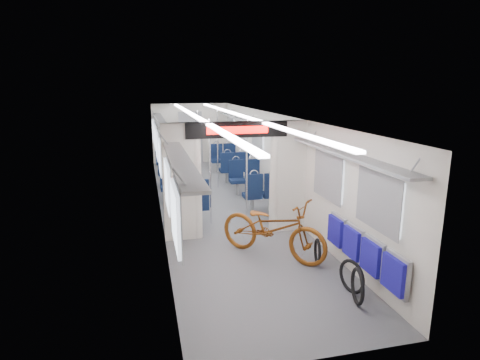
{
  "coord_description": "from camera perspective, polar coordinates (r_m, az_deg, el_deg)",
  "views": [
    {
      "loc": [
        -1.74,
        -9.59,
        2.99
      ],
      "look_at": [
        0.14,
        -1.72,
        1.07
      ],
      "focal_mm": 30.0,
      "sensor_mm": 36.0,
      "label": 1
    }
  ],
  "objects": [
    {
      "name": "bicycle",
      "position": [
        7.12,
        4.68,
        -6.79
      ],
      "size": [
        1.94,
        1.98,
        1.08
      ],
      "primitive_type": "imported",
      "rotation": [
        0.0,
        0.0,
        0.77
      ],
      "color": "brown",
      "rests_on": "ground"
    },
    {
      "name": "stanchion_far_left",
      "position": [
        11.43,
        -5.9,
        4.04
      ],
      "size": [
        0.04,
        0.04,
        2.3
      ],
      "primitive_type": "cylinder",
      "color": "silver",
      "rests_on": "ground"
    },
    {
      "name": "stanchion_near_right",
      "position": [
        8.67,
        0.95,
        1.13
      ],
      "size": [
        0.04,
        0.04,
        2.3
      ],
      "primitive_type": "cylinder",
      "color": "silver",
      "rests_on": "ground"
    },
    {
      "name": "carriage",
      "position": [
        9.6,
        -2.86,
        4.43
      ],
      "size": [
        12.0,
        12.02,
        2.31
      ],
      "color": "#515456",
      "rests_on": "ground"
    },
    {
      "name": "bike_hoop_c",
      "position": [
        7.06,
        10.95,
        -10.14
      ],
      "size": [
        0.16,
        0.45,
        0.45
      ],
      "primitive_type": "torus",
      "rotation": [
        1.57,
        0.0,
        1.32
      ],
      "color": "black",
      "rests_on": "ground"
    },
    {
      "name": "seat_bay_near_left",
      "position": [
        9.65,
        -8.24,
        -1.32
      ],
      "size": [
        0.95,
        2.25,
        1.15
      ],
      "color": "#0C1835",
      "rests_on": "ground"
    },
    {
      "name": "seat_bay_far_left",
      "position": [
        13.15,
        -9.71,
        2.52
      ],
      "size": [
        0.93,
        2.18,
        1.13
      ],
      "color": "#0C1835",
      "rests_on": "ground"
    },
    {
      "name": "bike_hoop_a",
      "position": [
        6.0,
        16.35,
        -14.52
      ],
      "size": [
        0.17,
        0.52,
        0.53
      ],
      "primitive_type": "torus",
      "rotation": [
        1.57,
        0.0,
        1.35
      ],
      "color": "black",
      "rests_on": "ground"
    },
    {
      "name": "flip_bench",
      "position": [
        6.37,
        17.01,
        -9.47
      ],
      "size": [
        0.12,
        2.13,
        0.55
      ],
      "color": "gray",
      "rests_on": "carriage"
    },
    {
      "name": "seat_bay_far_right",
      "position": [
        13.31,
        -1.62,
        2.75
      ],
      "size": [
        0.9,
        2.03,
        1.09
      ],
      "color": "#0C1835",
      "rests_on": "ground"
    },
    {
      "name": "bike_hoop_b",
      "position": [
        6.26,
        15.58,
        -13.28
      ],
      "size": [
        0.17,
        0.51,
        0.51
      ],
      "primitive_type": "torus",
      "rotation": [
        1.57,
        0.0,
        1.82
      ],
      "color": "black",
      "rests_on": "ground"
    },
    {
      "name": "seat_bay_near_right",
      "position": [
        10.39,
        1.86,
        -0.33
      ],
      "size": [
        0.89,
        1.97,
        1.07
      ],
      "color": "#0C1835",
      "rests_on": "ground"
    },
    {
      "name": "stanchion_far_right",
      "position": [
        11.76,
        -3.2,
        4.35
      ],
      "size": [
        0.04,
        0.04,
        2.3
      ],
      "primitive_type": "cylinder",
      "color": "silver",
      "rests_on": "ground"
    },
    {
      "name": "stanchion_near_left",
      "position": [
        8.64,
        -4.25,
        1.04
      ],
      "size": [
        0.04,
        0.04,
        2.3
      ],
      "primitive_type": "cylinder",
      "color": "silver",
      "rests_on": "ground"
    }
  ]
}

